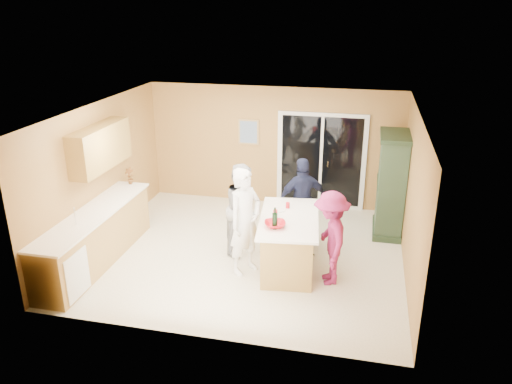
% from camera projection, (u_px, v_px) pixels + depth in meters
% --- Properties ---
extents(floor, '(5.50, 5.50, 0.00)m').
position_uv_depth(floor, '(247.00, 252.00, 9.04)').
color(floor, white).
rests_on(floor, ground).
extents(ceiling, '(5.50, 5.00, 0.10)m').
position_uv_depth(ceiling, '(246.00, 110.00, 8.11)').
color(ceiling, white).
rests_on(ceiling, wall_back).
extents(wall_back, '(5.50, 0.10, 2.60)m').
position_uv_depth(wall_back, '(273.00, 147.00, 10.85)').
color(wall_back, tan).
rests_on(wall_back, ground).
extents(wall_front, '(5.50, 0.10, 2.60)m').
position_uv_depth(wall_front, '(199.00, 252.00, 6.30)').
color(wall_front, tan).
rests_on(wall_front, ground).
extents(wall_left, '(0.10, 5.00, 2.60)m').
position_uv_depth(wall_left, '(101.00, 174.00, 9.14)').
color(wall_left, tan).
rests_on(wall_left, ground).
extents(wall_right, '(0.10, 5.00, 2.60)m').
position_uv_depth(wall_right, '(412.00, 198.00, 8.01)').
color(wall_right, tan).
rests_on(wall_right, ground).
extents(left_cabinet_run, '(0.65, 3.05, 1.24)m').
position_uv_depth(left_cabinet_run, '(91.00, 242.00, 8.42)').
color(left_cabinet_run, '#AF8544').
rests_on(left_cabinet_run, floor).
extents(upper_cabinets, '(0.35, 1.60, 0.75)m').
position_uv_depth(upper_cabinets, '(100.00, 147.00, 8.71)').
color(upper_cabinets, '#AF8544').
rests_on(upper_cabinets, wall_left).
extents(sliding_door, '(1.90, 0.07, 2.10)m').
position_uv_depth(sliding_door, '(321.00, 161.00, 10.69)').
color(sliding_door, silver).
rests_on(sliding_door, floor).
extents(framed_picture, '(0.46, 0.04, 0.56)m').
position_uv_depth(framed_picture, '(249.00, 132.00, 10.83)').
color(framed_picture, '#A28451').
rests_on(framed_picture, wall_back).
extents(kitchen_island, '(1.15, 1.86, 0.93)m').
position_uv_depth(kitchen_island, '(288.00, 244.00, 8.39)').
color(kitchen_island, '#AF8544').
rests_on(kitchen_island, floor).
extents(green_hutch, '(0.57, 1.08, 1.99)m').
position_uv_depth(green_hutch, '(391.00, 186.00, 9.51)').
color(green_hutch, '#223723').
rests_on(green_hutch, floor).
extents(woman_white, '(0.71, 0.79, 1.81)m').
position_uv_depth(woman_white, '(245.00, 222.00, 8.12)').
color(woman_white, white).
rests_on(woman_white, floor).
extents(woman_grey, '(0.73, 0.88, 1.65)m').
position_uv_depth(woman_grey, '(243.00, 209.00, 8.83)').
color(woman_grey, '#AFAFB2').
rests_on(woman_grey, floor).
extents(woman_navy, '(1.04, 0.76, 1.63)m').
position_uv_depth(woman_navy, '(303.00, 201.00, 9.20)').
color(woman_navy, '#1C1C3E').
rests_on(woman_navy, floor).
extents(woman_magenta, '(0.80, 1.11, 1.55)m').
position_uv_depth(woman_magenta, '(330.00, 238.00, 7.84)').
color(woman_magenta, '#97214D').
rests_on(woman_magenta, floor).
extents(serving_bowl, '(0.41, 0.41, 0.08)m').
position_uv_depth(serving_bowl, '(275.00, 224.00, 7.87)').
color(serving_bowl, red).
rests_on(serving_bowl, kitchen_island).
extents(tulip_vase, '(0.19, 0.14, 0.34)m').
position_uv_depth(tulip_vase, '(130.00, 176.00, 9.62)').
color(tulip_vase, '#A61410').
rests_on(tulip_vase, left_cabinet_run).
extents(tumbler_near, '(0.09, 0.09, 0.11)m').
position_uv_depth(tumbler_near, '(275.00, 213.00, 8.26)').
color(tumbler_near, red).
rests_on(tumbler_near, kitchen_island).
extents(tumbler_far, '(0.08, 0.08, 0.10)m').
position_uv_depth(tumbler_far, '(288.00, 205.00, 8.58)').
color(tumbler_far, red).
rests_on(tumbler_far, kitchen_island).
extents(wine_bottle, '(0.08, 0.08, 0.36)m').
position_uv_depth(wine_bottle, '(275.00, 221.00, 7.76)').
color(wine_bottle, black).
rests_on(wine_bottle, kitchen_island).
extents(white_plate, '(0.26, 0.26, 0.01)m').
position_uv_depth(white_plate, '(279.00, 210.00, 8.50)').
color(white_plate, white).
rests_on(white_plate, kitchen_island).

